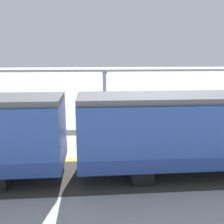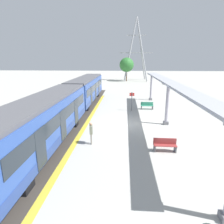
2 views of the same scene
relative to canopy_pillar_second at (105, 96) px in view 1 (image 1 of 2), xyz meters
name	(u,v)px [view 1 (image 1 of 2)]	position (x,y,z in m)	size (l,w,h in m)	color
ground_plane	(108,135)	(-3.59, -0.04, -1.95)	(176.00, 176.00, 0.00)	#AAA8A0
tactile_edge_strip	(114,158)	(-7.43, -0.04, -1.94)	(0.40, 29.01, 0.01)	gold
trackbed	(117,175)	(-9.23, -0.04, -1.95)	(3.20, 41.01, 0.01)	#38332D
canopy_pillar_second	(105,96)	(0.00, 0.00, 0.00)	(1.10, 0.44, 3.84)	slate
canopy_beam	(104,70)	(0.00, 0.03, 1.98)	(1.20, 23.30, 0.16)	#A8AAB2
bench_near_end	(26,121)	(-1.14, 5.71, -1.51)	(1.51, 0.46, 0.86)	#308164
bench_mid_platform	(179,118)	(-1.18, -5.54, -1.51)	(1.51, 0.46, 0.86)	maroon
platform_info_sign	(32,114)	(-3.03, 4.82, -0.62)	(0.56, 0.10, 2.20)	#4C4C51
passenger_waiting_near_edge	(197,130)	(-6.20, -4.75, -0.93)	(0.28, 0.50, 1.63)	gray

